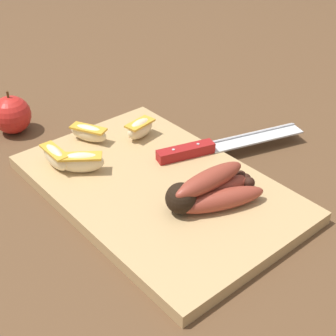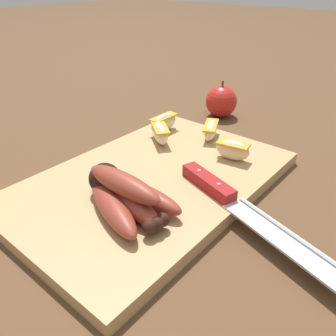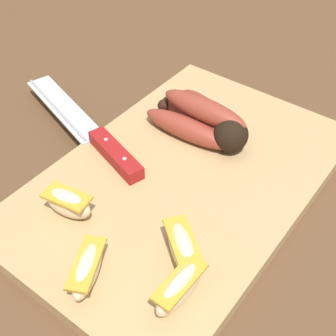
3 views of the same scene
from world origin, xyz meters
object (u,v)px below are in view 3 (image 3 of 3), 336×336
(banana_bunch, at_px, (204,121))
(apple_wedge_far, at_px, (68,203))
(apple_wedge_near, at_px, (180,288))
(apple_wedge_middle, at_px, (183,248))
(chefs_knife, at_px, (97,136))
(apple_wedge_extra, at_px, (87,268))

(banana_bunch, xyz_separation_m, apple_wedge_far, (-0.21, 0.04, -0.00))
(apple_wedge_near, relative_size, apple_wedge_middle, 0.94)
(banana_bunch, relative_size, chefs_knife, 0.54)
(chefs_knife, bearing_deg, banana_bunch, -46.77)
(chefs_knife, relative_size, apple_wedge_far, 4.49)
(chefs_knife, xyz_separation_m, apple_wedge_extra, (-0.16, -0.14, 0.01))
(apple_wedge_middle, xyz_separation_m, apple_wedge_extra, (-0.07, 0.06, -0.00))
(apple_wedge_middle, height_order, apple_wedge_extra, apple_wedge_middle)
(banana_bunch, xyz_separation_m, apple_wedge_near, (-0.22, -0.12, -0.00))
(apple_wedge_middle, bearing_deg, apple_wedge_far, 100.84)
(apple_wedge_far, bearing_deg, apple_wedge_extra, -122.11)
(banana_bunch, relative_size, apple_wedge_far, 2.42)
(apple_wedge_far, xyz_separation_m, apple_wedge_extra, (-0.05, -0.08, -0.00))
(chefs_knife, xyz_separation_m, apple_wedge_far, (-0.11, -0.07, 0.01))
(chefs_knife, xyz_separation_m, apple_wedge_near, (-0.13, -0.23, 0.01))
(banana_bunch, bearing_deg, apple_wedge_extra, -171.93)
(banana_bunch, xyz_separation_m, apple_wedge_middle, (-0.19, -0.10, -0.00))
(apple_wedge_middle, xyz_separation_m, apple_wedge_far, (-0.03, 0.14, -0.00))
(banana_bunch, distance_m, chefs_knife, 0.14)
(apple_wedge_far, bearing_deg, apple_wedge_middle, -79.16)
(apple_wedge_middle, bearing_deg, apple_wedge_extra, 140.39)
(apple_wedge_near, bearing_deg, apple_wedge_far, 85.60)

